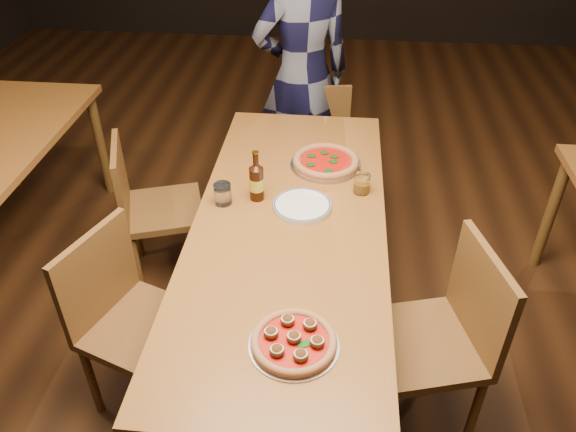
# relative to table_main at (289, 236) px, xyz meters

# --- Properties ---
(ground) EXTENTS (9.00, 9.00, 0.00)m
(ground) POSITION_rel_table_main_xyz_m (0.00, 0.00, -0.68)
(ground) COLOR black
(table_main) EXTENTS (0.80, 2.00, 0.75)m
(table_main) POSITION_rel_table_main_xyz_m (0.00, 0.00, 0.00)
(table_main) COLOR brown
(table_main) RESTS_ON ground
(chair_main_nw) EXTENTS (0.53, 0.53, 0.88)m
(chair_main_nw) POSITION_rel_table_main_xyz_m (-0.56, -0.35, -0.24)
(chair_main_nw) COLOR #552B16
(chair_main_nw) RESTS_ON ground
(chair_main_sw) EXTENTS (0.51, 0.51, 0.86)m
(chair_main_sw) POSITION_rel_table_main_xyz_m (-0.72, 0.48, -0.25)
(chair_main_sw) COLOR #552B16
(chair_main_sw) RESTS_ON ground
(chair_main_e) EXTENTS (0.52, 0.52, 0.91)m
(chair_main_e) POSITION_rel_table_main_xyz_m (0.56, -0.34, -0.22)
(chair_main_e) COLOR #552B16
(chair_main_e) RESTS_ON ground
(chair_end) EXTENTS (0.45, 0.45, 0.83)m
(chair_end) POSITION_rel_table_main_xyz_m (0.09, 1.12, -0.26)
(chair_end) COLOR #552B16
(chair_end) RESTS_ON ground
(pizza_meatball) EXTENTS (0.30, 0.30, 0.05)m
(pizza_meatball) POSITION_rel_table_main_xyz_m (0.08, -0.65, 0.09)
(pizza_meatball) COLOR #B7B7BF
(pizza_meatball) RESTS_ON table_main
(pizza_margherita) EXTENTS (0.34, 0.34, 0.04)m
(pizza_margherita) POSITION_rel_table_main_xyz_m (0.13, 0.47, 0.09)
(pizza_margherita) COLOR #B7B7BF
(pizza_margherita) RESTS_ON table_main
(plate_stack) EXTENTS (0.25, 0.25, 0.02)m
(plate_stack) POSITION_rel_table_main_xyz_m (0.05, 0.11, 0.08)
(plate_stack) COLOR white
(plate_stack) RESTS_ON table_main
(beer_bottle) EXTENTS (0.06, 0.06, 0.23)m
(beer_bottle) POSITION_rel_table_main_xyz_m (-0.16, 0.16, 0.15)
(beer_bottle) COLOR black
(beer_bottle) RESTS_ON table_main
(water_glass) EXTENTS (0.08, 0.08, 0.09)m
(water_glass) POSITION_rel_table_main_xyz_m (-0.30, 0.11, 0.12)
(water_glass) COLOR white
(water_glass) RESTS_ON table_main
(amber_glass) EXTENTS (0.07, 0.07, 0.09)m
(amber_glass) POSITION_rel_table_main_xyz_m (0.30, 0.26, 0.12)
(amber_glass) COLOR #A26D12
(amber_glass) RESTS_ON table_main
(diner) EXTENTS (0.71, 0.59, 1.67)m
(diner) POSITION_rel_table_main_xyz_m (-0.05, 1.35, 0.16)
(diner) COLOR black
(diner) RESTS_ON ground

